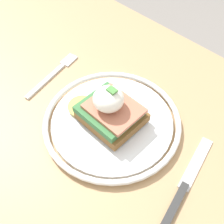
% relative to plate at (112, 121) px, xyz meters
% --- Properties ---
extents(dining_table, '(1.09, 0.64, 0.76)m').
position_rel_plate_xyz_m(dining_table, '(-0.03, -0.02, -0.14)').
color(dining_table, tan).
rests_on(dining_table, ground_plane).
extents(plate, '(0.25, 0.25, 0.02)m').
position_rel_plate_xyz_m(plate, '(0.00, 0.00, 0.00)').
color(plate, silver).
rests_on(plate, dining_table).
extents(sandwich, '(0.13, 0.09, 0.08)m').
position_rel_plate_xyz_m(sandwich, '(-0.00, -0.00, 0.03)').
color(sandwich, brown).
rests_on(sandwich, plate).
extents(fork, '(0.05, 0.15, 0.00)m').
position_rel_plate_xyz_m(fork, '(-0.18, 0.01, -0.01)').
color(fork, silver).
rests_on(fork, dining_table).
extents(knife, '(0.05, 0.19, 0.01)m').
position_rel_plate_xyz_m(knife, '(0.17, -0.01, -0.01)').
color(knife, '#2D2D2D').
rests_on(knife, dining_table).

